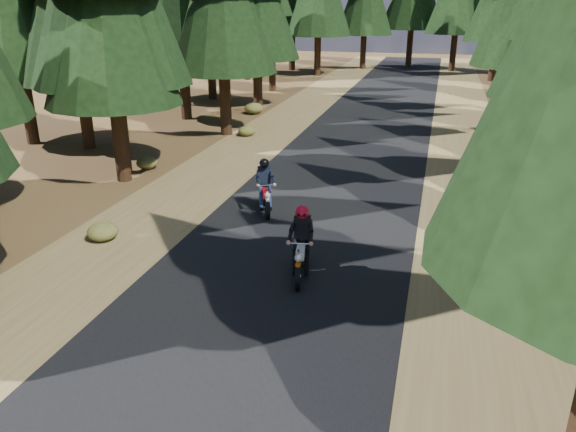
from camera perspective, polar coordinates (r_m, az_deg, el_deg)
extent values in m
plane|color=#463219|center=(12.63, -1.78, -7.04)|extent=(120.00, 120.00, 0.00)
cube|color=black|center=(17.06, 3.06, 0.66)|extent=(6.00, 100.00, 0.01)
cube|color=brown|center=(18.50, -11.01, 1.93)|extent=(3.20, 100.00, 0.01)
cube|color=brown|center=(16.79, 18.59, -0.81)|extent=(3.20, 100.00, 0.01)
cylinder|color=black|center=(20.12, -17.04, 10.80)|extent=(0.51, 0.51, 5.34)
cylinder|color=black|center=(15.82, 24.87, 5.62)|extent=(0.48, 0.48, 4.52)
cone|color=black|center=(15.41, 26.52, 15.76)|extent=(3.84, 3.84, 5.65)
cylinder|color=black|center=(20.93, -17.14, 12.67)|extent=(0.56, 0.56, 6.43)
cylinder|color=black|center=(25.32, -20.26, 12.64)|extent=(0.52, 0.52, 5.56)
cylinder|color=black|center=(26.54, -6.50, 14.27)|extent=(0.53, 0.53, 5.72)
cylinder|color=black|center=(25.27, 23.79, 10.94)|extent=(0.48, 0.48, 4.51)
cone|color=black|center=(25.01, 24.77, 17.27)|extent=(3.83, 3.83, 5.64)
cylinder|color=black|center=(30.56, -10.63, 15.55)|extent=(0.55, 0.55, 6.37)
cylinder|color=black|center=(33.19, -3.14, 15.65)|extent=(0.53, 0.53, 5.64)
cylinder|color=black|center=(30.75, 22.52, 13.89)|extent=(0.53, 0.53, 5.83)
cylinder|color=black|center=(36.84, -7.85, 15.88)|extent=(0.52, 0.52, 5.45)
cylinder|color=black|center=(39.95, -1.62, 15.71)|extent=(0.48, 0.48, 4.42)
cone|color=black|center=(39.78, -1.67, 19.68)|extent=(3.76, 3.76, 5.52)
cylinder|color=black|center=(39.51, 23.24, 15.02)|extent=(0.53, 0.53, 5.76)
cylinder|color=black|center=(46.10, -4.22, 16.59)|extent=(0.49, 0.49, 4.75)
cone|color=black|center=(45.96, -4.33, 20.28)|extent=(4.04, 4.04, 5.93)
cylinder|color=black|center=(27.08, -25.36, 12.88)|extent=(0.54, 0.54, 6.00)
cylinder|color=black|center=(36.58, -11.87, 16.36)|extent=(0.56, 0.56, 6.40)
cylinder|color=black|center=(48.82, 3.05, 17.84)|extent=(0.56, 0.56, 6.40)
cylinder|color=black|center=(47.89, 20.37, 16.32)|extent=(0.54, 0.54, 6.00)
cylinder|color=black|center=(52.42, 0.41, 18.31)|extent=(0.57, 0.57, 6.80)
cylinder|color=black|center=(51.17, 23.62, 16.35)|extent=(0.56, 0.56, 6.40)
cylinder|color=black|center=(54.22, 7.72, 17.80)|extent=(0.54, 0.54, 6.00)
cylinder|color=black|center=(53.72, 16.61, 17.34)|extent=(0.56, 0.56, 6.40)
cylinder|color=black|center=(56.80, 12.38, 18.07)|extent=(0.57, 0.57, 6.80)
cylinder|color=black|center=(49.51, -4.34, 17.39)|extent=(0.52, 0.52, 5.60)
cylinder|color=#4C4233|center=(22.99, 25.37, 4.44)|extent=(5.39, 2.28, 0.32)
ellipsoid|color=#474C1E|center=(21.98, 21.38, 4.48)|extent=(0.70, 0.70, 0.42)
ellipsoid|color=#474C1E|center=(12.76, 26.87, -7.92)|extent=(0.85, 0.85, 0.51)
ellipsoid|color=#474C1E|center=(26.67, 21.38, 7.45)|extent=(1.06, 1.06, 0.64)
ellipsoid|color=#474C1E|center=(17.80, 24.16, 0.69)|extent=(1.03, 1.03, 0.62)
ellipsoid|color=#474C1E|center=(15.61, -18.32, -1.51)|extent=(0.80, 0.80, 0.48)
ellipsoid|color=#474C1E|center=(31.92, -3.49, 10.87)|extent=(1.02, 1.02, 0.61)
ellipsoid|color=#474C1E|center=(26.55, -4.22, 8.60)|extent=(0.78, 0.78, 0.47)
ellipsoid|color=#474C1E|center=(21.84, -14.15, 5.28)|extent=(0.79, 0.79, 0.47)
ellipsoid|color=#474C1E|center=(32.71, 20.01, 9.73)|extent=(0.69, 0.69, 0.42)
cube|color=black|center=(12.52, 1.35, -1.55)|extent=(0.40, 0.28, 0.54)
sphere|color=#BA0720|center=(12.37, 1.37, 0.14)|extent=(0.34, 0.34, 0.30)
cube|color=black|center=(16.49, -2.35, 3.95)|extent=(0.42, 0.35, 0.52)
sphere|color=black|center=(16.38, -2.37, 5.23)|extent=(0.38, 0.38, 0.29)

